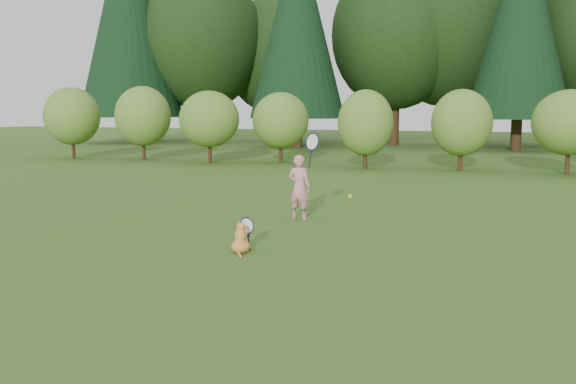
% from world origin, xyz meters
% --- Properties ---
extents(ground, '(100.00, 100.00, 0.00)m').
position_xyz_m(ground, '(0.00, 0.00, 0.00)').
color(ground, '#2C5317').
rests_on(ground, ground).
extents(shrub_row, '(28.00, 3.00, 2.80)m').
position_xyz_m(shrub_row, '(0.00, 13.00, 1.40)').
color(shrub_row, '#5B7C26').
rests_on(shrub_row, ground).
extents(child, '(0.68, 0.43, 1.75)m').
position_xyz_m(child, '(-0.15, 2.34, 0.61)').
color(child, pink).
rests_on(child, ground).
extents(cat, '(0.35, 0.65, 0.58)m').
position_xyz_m(cat, '(-0.02, -0.49, 0.22)').
color(cat, orange).
rests_on(cat, ground).
extents(tennis_ball, '(0.06, 0.06, 0.06)m').
position_xyz_m(tennis_ball, '(1.31, 0.35, 0.74)').
color(tennis_ball, '#C9E61B').
rests_on(tennis_ball, ground).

